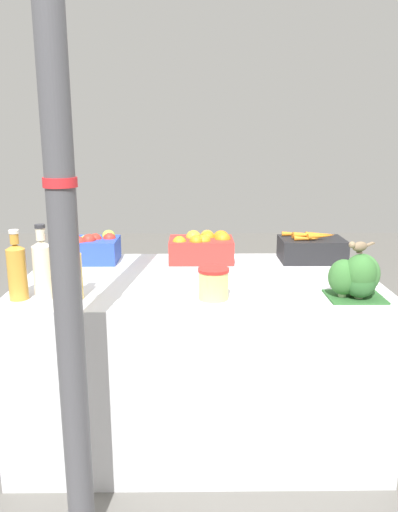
{
  "coord_description": "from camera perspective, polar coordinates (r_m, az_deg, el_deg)",
  "views": [
    {
      "loc": [
        -0.02,
        -2.2,
        1.41
      ],
      "look_at": [
        0.0,
        0.0,
        0.87
      ],
      "focal_mm": 35.0,
      "sensor_mm": 36.0,
      "label": 1
    }
  ],
  "objects": [
    {
      "name": "broccoli_pile",
      "position": [
        2.06,
        17.59,
        -2.25
      ],
      "size": [
        0.22,
        0.18,
        0.18
      ],
      "color": "#2D602D",
      "rests_on": "market_table"
    },
    {
      "name": "apple_crate",
      "position": [
        2.62,
        -12.82,
        0.98
      ],
      "size": [
        0.33,
        0.23,
        0.15
      ],
      "color": "#2847B7",
      "rests_on": "market_table"
    },
    {
      "name": "market_table",
      "position": [
        2.42,
        0.0,
        -11.24
      ],
      "size": [
        1.6,
        0.92,
        0.77
      ],
      "primitive_type": "cube",
      "color": "silver",
      "rests_on": "ground_plane"
    },
    {
      "name": "carrot_crate",
      "position": [
        2.63,
        12.75,
        0.85
      ],
      "size": [
        0.33,
        0.23,
        0.16
      ],
      "color": "black",
      "rests_on": "market_table"
    },
    {
      "name": "orange_crate",
      "position": [
        2.57,
        0.38,
        1.1
      ],
      "size": [
        0.33,
        0.23,
        0.15
      ],
      "color": "red",
      "rests_on": "market_table"
    },
    {
      "name": "sparrow_bird",
      "position": [
        2.05,
        17.82,
        1.06
      ],
      "size": [
        0.13,
        0.07,
        0.05
      ],
      "rotation": [
        0.0,
        0.0,
        -2.65
      ],
      "color": "#4C3D2D",
      "rests_on": "broccoli_pile"
    },
    {
      "name": "support_pole",
      "position": [
        1.58,
        -15.34,
        4.04
      ],
      "size": [
        0.1,
        0.1,
        2.31
      ],
      "color": "#4C4C51",
      "rests_on": "ground_plane"
    },
    {
      "name": "juice_bottle_cloudy",
      "position": [
        2.05,
        -17.4,
        -1.31
      ],
      "size": [
        0.08,
        0.08,
        0.3
      ],
      "color": "beige",
      "rests_on": "market_table"
    },
    {
      "name": "juice_bottle_golden",
      "position": [
        2.02,
        -14.25,
        -1.86
      ],
      "size": [
        0.08,
        0.08,
        0.25
      ],
      "color": "gold",
      "rests_on": "market_table"
    },
    {
      "name": "ground_plane",
      "position": [
        2.61,
        0.0,
        -18.96
      ],
      "size": [
        10.0,
        10.0,
        0.0
      ],
      "primitive_type": "plane",
      "color": "#605E59"
    },
    {
      "name": "juice_bottle_amber",
      "position": [
        2.08,
        -20.08,
        -1.51
      ],
      "size": [
        0.07,
        0.07,
        0.28
      ],
      "color": "gold",
      "rests_on": "market_table"
    },
    {
      "name": "pickle_jar",
      "position": [
        1.98,
        1.67,
        -3.15
      ],
      "size": [
        0.12,
        0.12,
        0.12
      ],
      "color": "#D1CC75",
      "rests_on": "market_table"
    }
  ]
}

